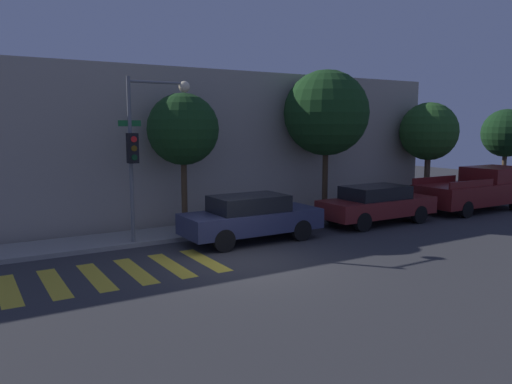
% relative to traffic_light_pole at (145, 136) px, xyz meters
% --- Properties ---
extents(ground_plane, '(60.00, 60.00, 0.00)m').
position_rel_traffic_light_pole_xyz_m(ground_plane, '(1.57, -3.37, -3.42)').
color(ground_plane, '#333335').
extents(sidewalk, '(26.00, 1.97, 0.14)m').
position_rel_traffic_light_pole_xyz_m(sidewalk, '(1.57, 0.81, -3.35)').
color(sidewalk, gray).
rests_on(sidewalk, ground).
extents(building_row, '(26.00, 6.00, 5.82)m').
position_rel_traffic_light_pole_xyz_m(building_row, '(1.57, 5.20, -0.51)').
color(building_row, '#A89E8E').
rests_on(building_row, ground).
extents(crosswalk, '(5.39, 2.60, 0.00)m').
position_rel_traffic_light_pole_xyz_m(crosswalk, '(-1.73, -2.57, -3.42)').
color(crosswalk, gold).
rests_on(crosswalk, ground).
extents(traffic_light_pole, '(2.33, 0.56, 5.19)m').
position_rel_traffic_light_pole_xyz_m(traffic_light_pole, '(0.00, 0.00, 0.00)').
color(traffic_light_pole, slate).
rests_on(traffic_light_pole, ground).
extents(sedan_near_corner, '(4.57, 1.75, 1.51)m').
position_rel_traffic_light_pole_xyz_m(sedan_near_corner, '(3.02, -1.27, -2.62)').
color(sedan_near_corner, '#2D3351').
rests_on(sedan_near_corner, ground).
extents(sedan_middle, '(4.67, 1.77, 1.46)m').
position_rel_traffic_light_pole_xyz_m(sedan_middle, '(8.56, -1.27, -2.64)').
color(sedan_middle, maroon).
rests_on(sedan_middle, ground).
extents(pickup_truck, '(5.51, 2.14, 1.87)m').
position_rel_traffic_light_pole_xyz_m(pickup_truck, '(14.63, -1.27, -2.48)').
color(pickup_truck, maroon).
rests_on(pickup_truck, ground).
extents(tree_near_corner, '(2.45, 2.45, 4.83)m').
position_rel_traffic_light_pole_xyz_m(tree_near_corner, '(1.70, 1.04, 0.16)').
color(tree_near_corner, '#4C3823').
rests_on(tree_near_corner, ground).
extents(tree_midblock, '(3.44, 3.44, 5.94)m').
position_rel_traffic_light_pole_xyz_m(tree_midblock, '(7.91, 1.04, 0.79)').
color(tree_midblock, '#42301E').
rests_on(tree_midblock, ground).
extents(tree_far_end, '(2.70, 2.70, 4.80)m').
position_rel_traffic_light_pole_xyz_m(tree_far_end, '(14.07, 1.04, 0.00)').
color(tree_far_end, brown).
rests_on(tree_far_end, ground).
extents(tree_behind_truck, '(2.54, 2.54, 4.59)m').
position_rel_traffic_light_pole_xyz_m(tree_behind_truck, '(20.14, 1.04, -0.12)').
color(tree_behind_truck, brown).
rests_on(tree_behind_truck, ground).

